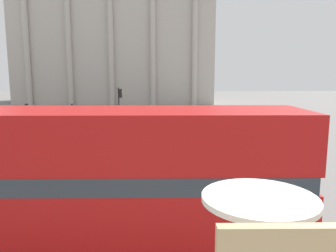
{
  "coord_description": "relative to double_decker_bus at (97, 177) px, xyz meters",
  "views": [
    {
      "loc": [
        0.87,
        -1.96,
        4.9
      ],
      "look_at": [
        1.09,
        16.04,
        2.1
      ],
      "focal_mm": 35.0,
      "sensor_mm": 36.0,
      "label": 1
    }
  ],
  "objects": [
    {
      "name": "plaza_building_left",
      "position": [
        -6.77,
        53.51,
        8.67
      ],
      "size": [
        34.31,
        16.16,
        21.82
      ],
      "color": "#BCB2A8",
      "rests_on": "ground_plane"
    },
    {
      "name": "traffic_light_mid",
      "position": [
        -3.68,
        11.29,
        -0.12
      ],
      "size": [
        0.42,
        0.24,
        3.22
      ],
      "color": "black",
      "rests_on": "ground_plane"
    },
    {
      "name": "double_decker_bus",
      "position": [
        0.0,
        0.0,
        0.0
      ],
      "size": [
        10.81,
        2.67,
        4.03
      ],
      "rotation": [
        0.0,
        0.0,
        -0.04
      ],
      "color": "black",
      "rests_on": "ground_plane"
    },
    {
      "name": "cafe_dining_table",
      "position": [
        2.25,
        -6.7,
        1.85
      ],
      "size": [
        0.6,
        0.6,
        0.73
      ],
      "color": "#2D2D30",
      "rests_on": "cafe_floor_slab"
    },
    {
      "name": "traffic_light_far",
      "position": [
        -1.83,
        18.09,
        0.31
      ],
      "size": [
        0.42,
        0.24,
        3.91
      ],
      "color": "black",
      "rests_on": "ground_plane"
    },
    {
      "name": "pedestrian_red",
      "position": [
        0.21,
        21.45,
        -1.22
      ],
      "size": [
        0.32,
        0.32,
        1.76
      ],
      "rotation": [
        0.0,
        0.0,
        4.04
      ],
      "color": "#282B33",
      "rests_on": "ground_plane"
    },
    {
      "name": "pedestrian_yellow",
      "position": [
        3.48,
        23.88,
        -1.27
      ],
      "size": [
        0.32,
        0.32,
        1.69
      ],
      "rotation": [
        0.0,
        0.0,
        3.06
      ],
      "color": "#282B33",
      "rests_on": "ground_plane"
    },
    {
      "name": "traffic_light_near",
      "position": [
        -2.77,
        2.66,
        0.34
      ],
      "size": [
        0.42,
        0.24,
        3.96
      ],
      "color": "black",
      "rests_on": "ground_plane"
    },
    {
      "name": "pedestrian_olive",
      "position": [
        -3.03,
        13.31,
        -1.31
      ],
      "size": [
        0.32,
        0.32,
        1.63
      ],
      "rotation": [
        0.0,
        0.0,
        2.65
      ],
      "color": "#282B33",
      "rests_on": "ground_plane"
    }
  ]
}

